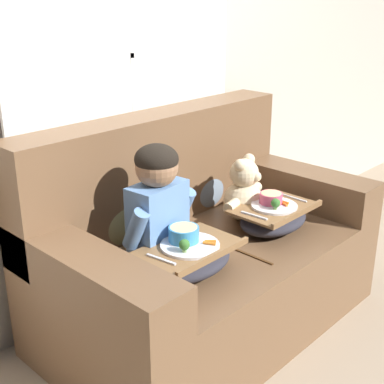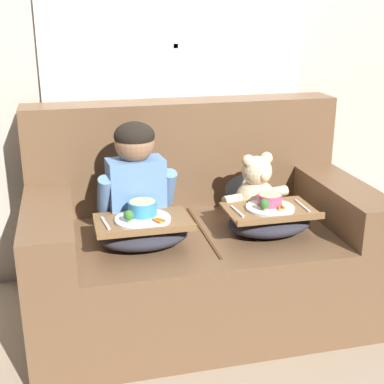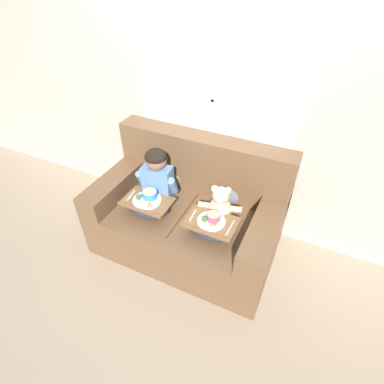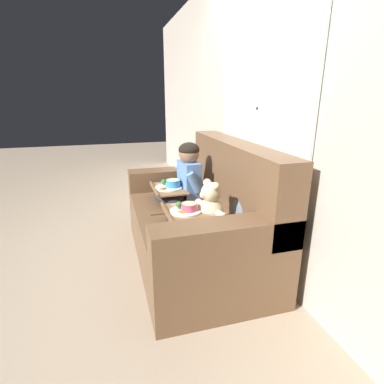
# 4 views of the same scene
# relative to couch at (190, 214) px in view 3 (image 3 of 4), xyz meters

# --- Properties ---
(ground_plane) EXTENTS (14.00, 14.00, 0.00)m
(ground_plane) POSITION_rel_couch_xyz_m (0.00, -0.07, -0.36)
(ground_plane) COLOR tan
(wall_back_with_window) EXTENTS (8.00, 0.08, 2.60)m
(wall_back_with_window) POSITION_rel_couch_xyz_m (0.00, 0.51, 0.94)
(wall_back_with_window) COLOR #BCB2A3
(wall_back_with_window) RESTS_ON ground_plane
(couch) EXTENTS (1.64, 0.95, 1.03)m
(couch) POSITION_rel_couch_xyz_m (0.00, 0.00, 0.00)
(couch) COLOR brown
(couch) RESTS_ON ground_plane
(throw_pillow_behind_child) EXTENTS (0.33, 0.16, 0.34)m
(throw_pillow_behind_child) POSITION_rel_couch_xyz_m (-0.30, 0.22, 0.26)
(throw_pillow_behind_child) COLOR #898456
(throw_pillow_behind_child) RESTS_ON couch
(throw_pillow_behind_teddy) EXTENTS (0.31, 0.15, 0.32)m
(throw_pillow_behind_teddy) POSITION_rel_couch_xyz_m (0.30, 0.22, 0.26)
(throw_pillow_behind_teddy) COLOR slate
(throw_pillow_behind_teddy) RESTS_ON couch
(child_figure) EXTENTS (0.38, 0.20, 0.53)m
(child_figure) POSITION_rel_couch_xyz_m (-0.30, -0.03, 0.40)
(child_figure) COLOR #5B84BC
(child_figure) RESTS_ON couch
(teddy_bear) EXTENTS (0.37, 0.27, 0.34)m
(teddy_bear) POSITION_rel_couch_xyz_m (0.30, -0.04, 0.25)
(teddy_bear) COLOR beige
(teddy_bear) RESTS_ON couch
(lap_tray_child) EXTENTS (0.43, 0.28, 0.20)m
(lap_tray_child) POSITION_rel_couch_xyz_m (-0.30, -0.22, 0.18)
(lap_tray_child) COLOR #2D2D38
(lap_tray_child) RESTS_ON child_figure
(lap_tray_teddy) EXTENTS (0.42, 0.29, 0.19)m
(lap_tray_teddy) POSITION_rel_couch_xyz_m (0.30, -0.23, 0.18)
(lap_tray_teddy) COLOR #2D2D38
(lap_tray_teddy) RESTS_ON teddy_bear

